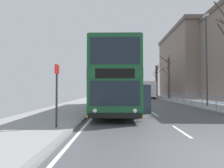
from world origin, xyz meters
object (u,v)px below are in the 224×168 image
background_bus_far_lane (144,89)px  bare_tree_far_01 (169,76)px  bus_stop_sign_near (57,88)px  background_building_01 (194,64)px  street_lamp_far_side (206,53)px  bare_tree_far_02 (157,80)px  double_decker_bus_main (115,81)px

background_bus_far_lane → bare_tree_far_01: 6.37m
bus_stop_sign_near → background_building_01: bearing=58.3°
street_lamp_far_side → bare_tree_far_02: street_lamp_far_side is taller
bare_tree_far_02 → background_building_01: (7.78, 0.21, 3.34)m
background_building_01 → street_lamp_far_side: bearing=-110.8°
bare_tree_far_02 → double_decker_bus_main: bearing=-110.0°
bare_tree_far_01 → background_building_01: size_ratio=0.40×
background_building_01 → bare_tree_far_01: bearing=-137.0°
bus_stop_sign_near → background_building_01: 35.65m
background_bus_far_lane → bus_stop_sign_near: 29.26m
bus_stop_sign_near → background_building_01: background_building_01 is taller
bus_stop_sign_near → bare_tree_far_02: 31.74m
double_decker_bus_main → background_bus_far_lane: bearing=75.5°
street_lamp_far_side → double_decker_bus_main: bearing=-161.5°
bus_stop_sign_near → background_building_01: (18.51, 30.02, 5.18)m
bus_stop_sign_near → street_lamp_far_side: bearing=41.1°
bare_tree_far_01 → bare_tree_far_02: 6.56m
bus_stop_sign_near → street_lamp_far_side: (10.65, 9.28, 3.26)m
double_decker_bus_main → bare_tree_far_02: size_ratio=1.58×
bus_stop_sign_near → bare_tree_far_01: 25.95m
bare_tree_far_02 → background_building_01: background_building_01 is taller
double_decker_bus_main → bare_tree_far_01: (9.05, 16.80, 1.57)m
street_lamp_far_side → bare_tree_far_01: bearing=87.4°
bus_stop_sign_near → bare_tree_far_02: (10.73, 29.81, 1.84)m
bare_tree_far_02 → background_building_01: 8.47m
double_decker_bus_main → bare_tree_far_01: bare_tree_far_01 is taller
bare_tree_far_02 → background_building_01: bearing=1.6°
background_bus_far_lane → street_lamp_far_side: bearing=-81.6°
street_lamp_far_side → bare_tree_far_01: street_lamp_far_side is taller
bare_tree_far_02 → bare_tree_far_01: bearing=-85.2°
bare_tree_far_02 → bus_stop_sign_near: bearing=-109.8°
bare_tree_far_01 → bare_tree_far_02: bearing=94.8°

